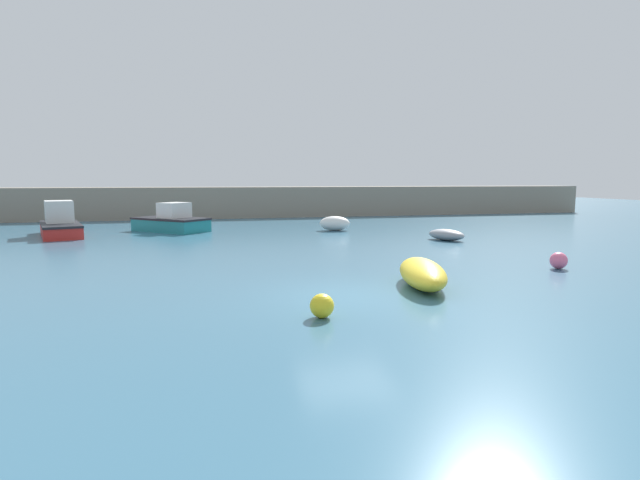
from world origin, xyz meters
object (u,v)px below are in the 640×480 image
(motorboat_with_cabin, at_px, (172,222))
(mooring_buoy_yellow, at_px, (322,306))
(dinghy_near_pier, at_px, (446,235))
(mooring_buoy_pink, at_px, (559,260))
(fishing_dinghy_green, at_px, (335,223))
(rowboat_blue_near, at_px, (422,273))
(cabin_cruiser_white, at_px, (60,224))

(motorboat_with_cabin, height_order, mooring_buoy_yellow, motorboat_with_cabin)
(dinghy_near_pier, xyz_separation_m, mooring_buoy_pink, (-0.15, -8.37, 0.01))
(motorboat_with_cabin, relative_size, fishing_dinghy_green, 2.32)
(rowboat_blue_near, distance_m, mooring_buoy_pink, 6.06)
(rowboat_blue_near, bearing_deg, mooring_buoy_yellow, 139.42)
(dinghy_near_pier, relative_size, motorboat_with_cabin, 0.49)
(motorboat_with_cabin, distance_m, fishing_dinghy_green, 9.75)
(motorboat_with_cabin, distance_m, cabin_cruiser_white, 5.91)
(mooring_buoy_pink, bearing_deg, dinghy_near_pier, 89.00)
(dinghy_near_pier, distance_m, mooring_buoy_pink, 8.37)
(mooring_buoy_yellow, bearing_deg, cabin_cruiser_white, 117.49)
(fishing_dinghy_green, bearing_deg, mooring_buoy_yellow, 90.83)
(motorboat_with_cabin, distance_m, mooring_buoy_pink, 21.25)
(dinghy_near_pier, relative_size, cabin_cruiser_white, 0.43)
(cabin_cruiser_white, bearing_deg, fishing_dinghy_green, 69.72)
(cabin_cruiser_white, relative_size, mooring_buoy_pink, 9.35)
(rowboat_blue_near, xyz_separation_m, motorboat_with_cabin, (-7.82, 17.81, 0.19))
(motorboat_with_cabin, bearing_deg, rowboat_blue_near, 158.29)
(rowboat_blue_near, relative_size, mooring_buoy_yellow, 6.66)
(rowboat_blue_near, xyz_separation_m, mooring_buoy_pink, (5.85, 1.55, -0.10))
(fishing_dinghy_green, bearing_deg, rowboat_blue_near, 100.81)
(rowboat_blue_near, relative_size, motorboat_with_cabin, 0.76)
(dinghy_near_pier, bearing_deg, cabin_cruiser_white, 46.50)
(fishing_dinghy_green, relative_size, mooring_buoy_pink, 3.54)
(fishing_dinghy_green, xyz_separation_m, mooring_buoy_pink, (4.11, -14.35, -0.15))
(motorboat_with_cabin, relative_size, mooring_buoy_yellow, 8.73)
(mooring_buoy_yellow, xyz_separation_m, mooring_buoy_pink, (9.46, 4.04, 0.02))
(dinghy_near_pier, distance_m, fishing_dinghy_green, 7.34)
(dinghy_near_pier, bearing_deg, fishing_dinghy_green, 11.26)
(cabin_cruiser_white, xyz_separation_m, mooring_buoy_pink, (19.50, -15.25, -0.37))
(cabin_cruiser_white, distance_m, fishing_dinghy_green, 15.41)
(fishing_dinghy_green, height_order, mooring_buoy_yellow, fishing_dinghy_green)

